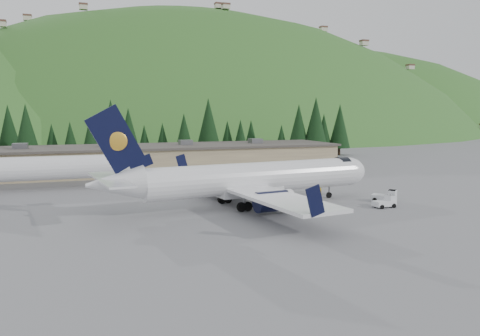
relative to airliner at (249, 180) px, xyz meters
name	(u,v)px	position (x,y,z in m)	size (l,w,h in m)	color
ground	(256,205)	(1.08, 0.13, -3.29)	(600.00, 600.00, 0.00)	slate
airliner	(249,180)	(0.00, 0.00, 0.00)	(37.26, 35.05, 12.36)	white
second_airliner	(48,167)	(-23.84, 22.13, 0.03)	(27.50, 11.00, 10.05)	white
baggage_tug_a	(386,202)	(15.45, -6.44, -2.64)	(2.82, 1.81, 1.46)	silver
baggage_tug_b	(386,196)	(17.66, -3.59, -2.58)	(3.10, 3.24, 1.60)	silver
terminal_building	(161,158)	(-3.93, 38.13, -0.67)	(71.00, 17.00, 6.10)	#8C785D
ramp_worker	(320,192)	(10.44, 0.89, -2.34)	(0.70, 0.46, 1.92)	#DCB400
tree_line	(157,131)	(-0.96, 59.73, 3.94)	(113.38, 18.11, 14.35)	black
hills	(210,272)	(54.42, 207.51, -86.09)	(614.00, 330.00, 300.00)	#275819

